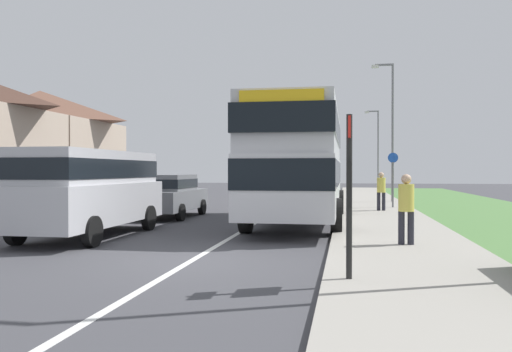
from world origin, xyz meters
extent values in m
plane|color=#424247|center=(0.00, 0.00, 0.00)|extent=(120.00, 120.00, 0.00)
cube|color=silver|center=(0.00, 8.00, 0.00)|extent=(0.14, 60.00, 0.01)
cube|color=#9E998E|center=(4.20, 6.00, 0.06)|extent=(3.20, 68.00, 0.12)
cube|color=#BCBCC1|center=(1.45, 7.19, 1.32)|extent=(2.50, 9.69, 1.65)
cube|color=#BCBCC1|center=(1.45, 7.19, 2.92)|extent=(2.45, 9.50, 1.55)
cube|color=black|center=(1.45, 7.19, 1.65)|extent=(2.52, 9.74, 0.76)
cube|color=black|center=(1.45, 7.19, 3.00)|extent=(2.52, 9.74, 0.72)
cube|color=gold|center=(1.45, 2.39, 3.42)|extent=(2.00, 0.08, 0.44)
cylinder|color=black|center=(0.20, 10.19, 0.50)|extent=(0.30, 1.00, 1.00)
cylinder|color=black|center=(2.70, 10.19, 0.50)|extent=(0.30, 1.00, 1.00)
cylinder|color=black|center=(0.20, 4.52, 0.50)|extent=(0.30, 1.00, 1.00)
cylinder|color=black|center=(2.70, 4.52, 0.50)|extent=(0.30, 1.00, 1.00)
cube|color=#B7B7BC|center=(-3.70, 3.02, 0.88)|extent=(1.95, 5.60, 1.05)
cube|color=#B7B7BC|center=(-3.70, 3.02, 1.83)|extent=(1.72, 5.15, 0.86)
cube|color=black|center=(-3.70, 3.02, 1.79)|extent=(1.76, 5.20, 0.48)
cylinder|color=black|center=(-4.66, 4.75, 0.36)|extent=(0.20, 0.72, 0.72)
cylinder|color=black|center=(-2.75, 4.75, 0.36)|extent=(0.20, 0.72, 0.72)
cylinder|color=black|center=(-4.66, 1.28, 0.36)|extent=(0.20, 0.72, 0.72)
cylinder|color=black|center=(-2.75, 1.28, 0.36)|extent=(0.20, 0.72, 0.72)
cube|color=slate|center=(-3.54, 8.86, 0.65)|extent=(1.77, 4.38, 0.71)
cube|color=slate|center=(-3.54, 8.64, 1.30)|extent=(1.56, 2.41, 0.58)
cube|color=black|center=(-3.54, 8.64, 1.27)|extent=(1.59, 2.43, 0.32)
cylinder|color=black|center=(-4.41, 10.22, 0.30)|extent=(0.20, 0.60, 0.60)
cylinder|color=black|center=(-2.67, 10.22, 0.30)|extent=(0.20, 0.60, 0.60)
cylinder|color=black|center=(-4.41, 7.51, 0.30)|extent=(0.20, 0.60, 0.60)
cylinder|color=black|center=(-2.67, 7.51, 0.30)|extent=(0.20, 0.60, 0.60)
cylinder|color=#23232D|center=(4.15, 2.10, 0.42)|extent=(0.14, 0.14, 0.85)
cylinder|color=#23232D|center=(4.35, 2.10, 0.42)|extent=(0.14, 0.14, 0.85)
cylinder|color=#D1C14C|center=(4.25, 2.10, 1.15)|extent=(0.34, 0.34, 0.60)
sphere|color=tan|center=(4.25, 2.10, 1.56)|extent=(0.22, 0.22, 0.22)
cylinder|color=#23232D|center=(4.24, 11.95, 0.42)|extent=(0.14, 0.14, 0.85)
cylinder|color=#23232D|center=(4.44, 11.95, 0.42)|extent=(0.14, 0.14, 0.85)
cylinder|color=#D1C14C|center=(4.34, 11.95, 1.15)|extent=(0.34, 0.34, 0.60)
sphere|color=tan|center=(4.34, 11.95, 1.56)|extent=(0.22, 0.22, 0.22)
cylinder|color=black|center=(3.00, -1.79, 1.30)|extent=(0.09, 0.09, 2.60)
cube|color=red|center=(3.00, -1.79, 2.40)|extent=(0.04, 0.44, 0.32)
cube|color=black|center=(3.00, -1.77, 1.55)|extent=(0.06, 0.52, 0.68)
cylinder|color=slate|center=(4.97, 13.90, 1.05)|extent=(0.08, 0.08, 2.10)
cylinder|color=blue|center=(4.97, 13.90, 2.30)|extent=(0.44, 0.03, 0.44)
cylinder|color=slate|center=(5.31, 18.24, 3.64)|extent=(0.12, 0.12, 7.28)
cube|color=slate|center=(4.86, 18.24, 7.23)|extent=(0.90, 0.10, 0.10)
cube|color=silver|center=(4.41, 18.24, 7.16)|extent=(0.36, 0.20, 0.14)
cylinder|color=slate|center=(5.48, 33.79, 3.29)|extent=(0.12, 0.12, 6.58)
cube|color=slate|center=(5.03, 33.79, 6.53)|extent=(0.90, 0.10, 0.10)
cube|color=silver|center=(4.58, 33.79, 6.46)|extent=(0.36, 0.20, 0.14)
cube|color=tan|center=(-14.62, 18.08, 2.26)|extent=(7.63, 6.84, 4.53)
pyramid|color=brown|center=(-14.62, 18.08, 5.45)|extent=(7.63, 6.84, 1.84)
camera|label=1|loc=(2.96, -9.81, 1.76)|focal=36.81mm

